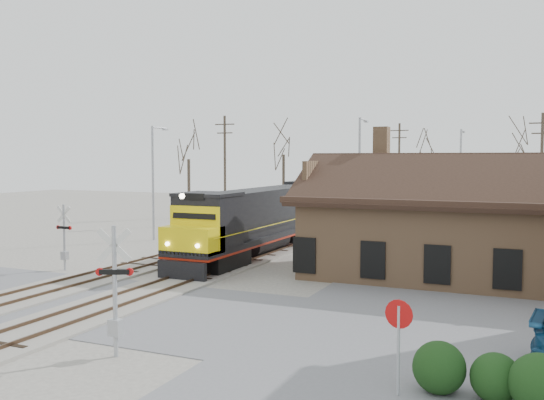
{
  "coord_description": "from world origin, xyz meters",
  "views": [
    {
      "loc": [
        16.18,
        -20.14,
        6.17
      ],
      "look_at": [
        3.27,
        9.0,
        3.94
      ],
      "focal_mm": 40.0,
      "sensor_mm": 36.0,
      "label": 1
    }
  ],
  "objects": [
    {
      "name": "crossbuck_far",
      "position": [
        -7.55,
        5.32,
        1.73
      ],
      "size": [
        1.03,
        0.27,
        3.63
      ],
      "rotation": [
        0.0,
        0.0,
        3.15
      ],
      "color": "#A5A8AD",
      "rests_on": "ground"
    },
    {
      "name": "hedge_c",
      "position": [
        16.33,
        -4.56,
        0.74
      ],
      "size": [
        1.49,
        1.49,
        1.49
      ],
      "primitive_type": "sphere",
      "color": "black",
      "rests_on": "ground"
    },
    {
      "name": "road",
      "position": [
        0.0,
        0.0,
        0.01
      ],
      "size": [
        60.0,
        9.0,
        0.03
      ],
      "primitive_type": "cube",
      "color": "slate",
      "rests_on": "ground"
    },
    {
      "name": "track_main",
      "position": [
        0.0,
        15.0,
        0.07
      ],
      "size": [
        3.4,
        90.0,
        0.24
      ],
      "color": "#AAA499",
      "rests_on": "ground"
    },
    {
      "name": "ground",
      "position": [
        0.0,
        0.0,
        0.0
      ],
      "size": [
        140.0,
        140.0,
        0.0
      ],
      "primitive_type": "plane",
      "color": "#AAA499",
      "rests_on": "ground"
    },
    {
      "name": "utility_pole_a",
      "position": [
        -10.74,
        29.76,
        5.26
      ],
      "size": [
        2.0,
        0.24,
        10.07
      ],
      "color": "#382D23",
      "rests_on": "ground"
    },
    {
      "name": "track_siding",
      "position": [
        -4.5,
        15.0,
        0.07
      ],
      "size": [
        3.4,
        90.0,
        0.24
      ],
      "color": "#AAA499",
      "rests_on": "ground"
    },
    {
      "name": "crossbuck_near",
      "position": [
        4.29,
        -5.27,
        1.92
      ],
      "size": [
        1.1,
        0.55,
        4.1
      ],
      "rotation": [
        0.0,
        0.0,
        0.42
      ],
      "color": "#A5A8AD",
      "rests_on": "ground"
    },
    {
      "name": "locomotive_trailing",
      "position": [
        0.0,
        34.44,
        2.29
      ],
      "size": [
        2.94,
        19.67,
        4.13
      ],
      "color": "black",
      "rests_on": "ground"
    },
    {
      "name": "tree_a",
      "position": [
        -16.82,
        33.24,
        7.01
      ],
      "size": [
        4.02,
        4.02,
        9.85
      ],
      "color": "#382D23",
      "rests_on": "ground"
    },
    {
      "name": "do_not_enter_sign",
      "position": [
        12.97,
        -4.85,
        1.74
      ],
      "size": [
        0.75,
        0.19,
        2.55
      ],
      "rotation": [
        0.0,
        0.0,
        -0.21
      ],
      "color": "#A5A8AD",
      "rests_on": "ground"
    },
    {
      "name": "locomotive_lead",
      "position": [
        0.0,
        14.5,
        2.29
      ],
      "size": [
        2.94,
        19.67,
        4.37
      ],
      "color": "black",
      "rests_on": "ground"
    },
    {
      "name": "hedge_b",
      "position": [
        15.3,
        -4.22,
        0.63
      ],
      "size": [
        1.26,
        1.26,
        1.26
      ],
      "primitive_type": "sphere",
      "color": "black",
      "rests_on": "ground"
    },
    {
      "name": "streetlight_b",
      "position": [
        4.37,
        22.08,
        5.05
      ],
      "size": [
        0.25,
        2.04,
        9.03
      ],
      "color": "#A5A8AD",
      "rests_on": "ground"
    },
    {
      "name": "depot",
      "position": [
        11.99,
        12.0,
        2.41
      ],
      "size": [
        15.2,
        9.31,
        7.9
      ],
      "color": "#A17753",
      "rests_on": "ground"
    },
    {
      "name": "streetlight_c",
      "position": [
        9.82,
        34.92,
        4.86
      ],
      "size": [
        0.25,
        2.04,
        8.65
      ],
      "color": "#A5A8AD",
      "rests_on": "ground"
    },
    {
      "name": "utility_pole_b",
      "position": [
        1.78,
        47.33,
        5.22
      ],
      "size": [
        2.0,
        0.24,
        9.99
      ],
      "color": "#382D23",
      "rests_on": "ground"
    },
    {
      "name": "tree_d",
      "position": [
        13.99,
        44.86,
        7.44
      ],
      "size": [
        4.27,
        4.27,
        10.45
      ],
      "color": "#382D23",
      "rests_on": "ground"
    },
    {
      "name": "streetlight_a",
      "position": [
        -10.2,
        17.64,
        4.8
      ],
      "size": [
        0.25,
        2.04,
        8.53
      ],
      "color": "#A5A8AD",
      "rests_on": "ground"
    },
    {
      "name": "tree_c",
      "position": [
        4.17,
        50.19,
        7.31
      ],
      "size": [
        4.19,
        4.19,
        10.27
      ],
      "color": "#382D23",
      "rests_on": "ground"
    },
    {
      "name": "hedge_a",
      "position": [
        13.91,
        -4.22,
        0.69
      ],
      "size": [
        1.39,
        1.39,
        1.39
      ],
      "primitive_type": "sphere",
      "color": "black",
      "rests_on": "ground"
    },
    {
      "name": "utility_pole_c",
      "position": [
        16.27,
        31.95,
        5.07
      ],
      "size": [
        2.0,
        0.24,
        9.69
      ],
      "color": "#382D23",
      "rests_on": "ground"
    },
    {
      "name": "tree_b",
      "position": [
        -8.62,
        38.85,
        7.58
      ],
      "size": [
        4.34,
        4.34,
        10.64
      ],
      "color": "#382D23",
      "rests_on": "ground"
    }
  ]
}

